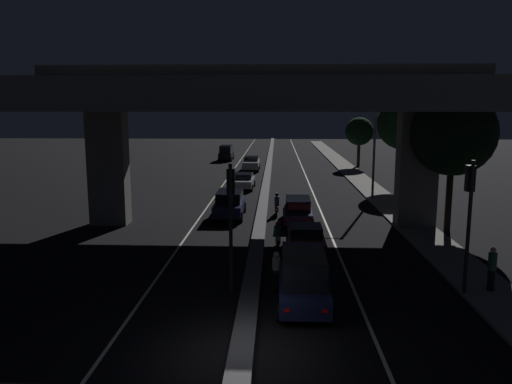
{
  "coord_description": "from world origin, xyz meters",
  "views": [
    {
      "loc": [
        0.95,
        -13.14,
        6.88
      ],
      "look_at": [
        -0.38,
        18.53,
        1.54
      ],
      "focal_mm": 35.0,
      "sensor_mm": 36.0,
      "label": 1
    }
  ],
  "objects_px": {
    "car_dark_red_second": "(306,238)",
    "car_dark_blue_third": "(298,210)",
    "car_silver_third_oncoming": "(251,163)",
    "street_lamp": "(370,136)",
    "car_dark_blue_lead": "(303,279)",
    "motorcycle_black_filtering_near": "(276,271)",
    "motorcycle_white_filtering_mid": "(278,237)",
    "traffic_light_right_of_median": "(469,204)",
    "motorcycle_red_filtering_far": "(277,206)",
    "car_silver_second_oncoming": "(243,181)",
    "car_black_fourth_oncoming": "(226,153)",
    "traffic_light_left_of_median": "(231,205)",
    "pedestrian_on_sidewalk": "(492,269)",
    "car_dark_blue_lead_oncoming": "(230,203)"
  },
  "relations": [
    {
      "from": "traffic_light_left_of_median",
      "to": "street_lamp",
      "type": "height_order",
      "value": "street_lamp"
    },
    {
      "from": "street_lamp",
      "to": "car_silver_second_oncoming",
      "type": "height_order",
      "value": "street_lamp"
    },
    {
      "from": "traffic_light_right_of_median",
      "to": "motorcycle_black_filtering_near",
      "type": "bearing_deg",
      "value": 174.44
    },
    {
      "from": "traffic_light_right_of_median",
      "to": "car_black_fourth_oncoming",
      "type": "xyz_separation_m",
      "value": [
        -13.74,
        48.02,
        -2.41
      ]
    },
    {
      "from": "motorcycle_red_filtering_far",
      "to": "pedestrian_on_sidewalk",
      "type": "relative_size",
      "value": 1.14
    },
    {
      "from": "car_dark_blue_lead_oncoming",
      "to": "car_silver_third_oncoming",
      "type": "relative_size",
      "value": 0.98
    },
    {
      "from": "car_dark_blue_lead",
      "to": "car_dark_red_second",
      "type": "relative_size",
      "value": 0.93
    },
    {
      "from": "traffic_light_right_of_median",
      "to": "car_dark_blue_lead",
      "type": "height_order",
      "value": "traffic_light_right_of_median"
    },
    {
      "from": "car_silver_second_oncoming",
      "to": "motorcycle_white_filtering_mid",
      "type": "relative_size",
      "value": 2.35
    },
    {
      "from": "car_dark_red_second",
      "to": "car_dark_blue_third",
      "type": "relative_size",
      "value": 0.95
    },
    {
      "from": "motorcycle_white_filtering_mid",
      "to": "pedestrian_on_sidewalk",
      "type": "bearing_deg",
      "value": -127.81
    },
    {
      "from": "car_dark_blue_lead",
      "to": "car_black_fourth_oncoming",
      "type": "relative_size",
      "value": 0.9
    },
    {
      "from": "car_dark_blue_third",
      "to": "car_black_fourth_oncoming",
      "type": "relative_size",
      "value": 1.01
    },
    {
      "from": "car_dark_red_second",
      "to": "car_silver_third_oncoming",
      "type": "xyz_separation_m",
      "value": [
        -4.27,
        31.87,
        0.13
      ]
    },
    {
      "from": "traffic_light_left_of_median",
      "to": "traffic_light_right_of_median",
      "type": "relative_size",
      "value": 0.97
    },
    {
      "from": "car_silver_third_oncoming",
      "to": "pedestrian_on_sidewalk",
      "type": "bearing_deg",
      "value": 16.86
    },
    {
      "from": "car_dark_blue_lead",
      "to": "motorcycle_black_filtering_near",
      "type": "bearing_deg",
      "value": 25.94
    },
    {
      "from": "car_dark_blue_lead",
      "to": "car_silver_second_oncoming",
      "type": "bearing_deg",
      "value": 8.94
    },
    {
      "from": "car_silver_third_oncoming",
      "to": "car_black_fourth_oncoming",
      "type": "distance_m",
      "value": 11.47
    },
    {
      "from": "traffic_light_left_of_median",
      "to": "car_black_fourth_oncoming",
      "type": "relative_size",
      "value": 1.11
    },
    {
      "from": "motorcycle_black_filtering_near",
      "to": "car_dark_blue_third",
      "type": "bearing_deg",
      "value": -4.55
    },
    {
      "from": "traffic_light_left_of_median",
      "to": "car_dark_red_second",
      "type": "height_order",
      "value": "traffic_light_left_of_median"
    },
    {
      "from": "street_lamp",
      "to": "motorcycle_red_filtering_far",
      "type": "height_order",
      "value": "street_lamp"
    },
    {
      "from": "car_dark_red_second",
      "to": "car_silver_second_oncoming",
      "type": "bearing_deg",
      "value": 13.26
    },
    {
      "from": "car_silver_third_oncoming",
      "to": "motorcycle_black_filtering_near",
      "type": "distance_m",
      "value": 36.66
    },
    {
      "from": "car_dark_blue_third",
      "to": "car_black_fourth_oncoming",
      "type": "height_order",
      "value": "car_black_fourth_oncoming"
    },
    {
      "from": "car_dark_blue_lead",
      "to": "car_dark_blue_third",
      "type": "bearing_deg",
      "value": -1.05
    },
    {
      "from": "traffic_light_left_of_median",
      "to": "motorcycle_white_filtering_mid",
      "type": "bearing_deg",
      "value": 73.05
    },
    {
      "from": "car_silver_third_oncoming",
      "to": "motorcycle_red_filtering_far",
      "type": "bearing_deg",
      "value": 7.39
    },
    {
      "from": "car_dark_blue_lead",
      "to": "pedestrian_on_sidewalk",
      "type": "distance_m",
      "value": 7.25
    },
    {
      "from": "car_dark_blue_lead",
      "to": "car_dark_red_second",
      "type": "bearing_deg",
      "value": -3.56
    },
    {
      "from": "car_silver_third_oncoming",
      "to": "motorcycle_black_filtering_near",
      "type": "relative_size",
      "value": 2.46
    },
    {
      "from": "traffic_light_right_of_median",
      "to": "motorcycle_white_filtering_mid",
      "type": "distance_m",
      "value": 9.45
    },
    {
      "from": "street_lamp",
      "to": "motorcycle_white_filtering_mid",
      "type": "xyz_separation_m",
      "value": [
        -6.85,
        -13.98,
        -4.24
      ]
    },
    {
      "from": "car_silver_second_oncoming",
      "to": "car_dark_blue_lead_oncoming",
      "type": "bearing_deg",
      "value": 1.42
    },
    {
      "from": "car_silver_third_oncoming",
      "to": "street_lamp",
      "type": "bearing_deg",
      "value": 29.72
    },
    {
      "from": "car_dark_blue_lead_oncoming",
      "to": "car_dark_red_second",
      "type": "bearing_deg",
      "value": 29.64
    },
    {
      "from": "street_lamp",
      "to": "car_black_fourth_oncoming",
      "type": "xyz_separation_m",
      "value": [
        -13.68,
        28.24,
        -3.8
      ]
    },
    {
      "from": "motorcycle_black_filtering_near",
      "to": "pedestrian_on_sidewalk",
      "type": "bearing_deg",
      "value": -91.55
    },
    {
      "from": "car_silver_third_oncoming",
      "to": "motorcycle_red_filtering_far",
      "type": "relative_size",
      "value": 2.46
    },
    {
      "from": "motorcycle_red_filtering_far",
      "to": "traffic_light_right_of_median",
      "type": "bearing_deg",
      "value": -152.05
    },
    {
      "from": "car_dark_blue_lead",
      "to": "car_black_fourth_oncoming",
      "type": "xyz_separation_m",
      "value": [
        -7.71,
        49.33,
        0.04
      ]
    },
    {
      "from": "traffic_light_right_of_median",
      "to": "car_silver_third_oncoming",
      "type": "xyz_separation_m",
      "value": [
        -9.83,
        37.23,
        -2.63
      ]
    },
    {
      "from": "car_dark_blue_lead",
      "to": "traffic_light_left_of_median",
      "type": "bearing_deg",
      "value": 64.02
    },
    {
      "from": "street_lamp",
      "to": "car_dark_blue_third",
      "type": "bearing_deg",
      "value": -124.92
    },
    {
      "from": "car_dark_red_second",
      "to": "car_dark_blue_third",
      "type": "xyz_separation_m",
      "value": [
        -0.13,
        6.34,
        0.11
      ]
    },
    {
      "from": "traffic_light_left_of_median",
      "to": "motorcycle_red_filtering_far",
      "type": "height_order",
      "value": "traffic_light_left_of_median"
    },
    {
      "from": "car_black_fourth_oncoming",
      "to": "pedestrian_on_sidewalk",
      "type": "xyz_separation_m",
      "value": [
        14.8,
        -47.85,
        -0.07
      ]
    },
    {
      "from": "traffic_light_right_of_median",
      "to": "motorcycle_white_filtering_mid",
      "type": "height_order",
      "value": "traffic_light_right_of_median"
    },
    {
      "from": "car_dark_blue_third",
      "to": "motorcycle_white_filtering_mid",
      "type": "xyz_separation_m",
      "value": [
        -1.22,
        -5.9,
        -0.19
      ]
    }
  ]
}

